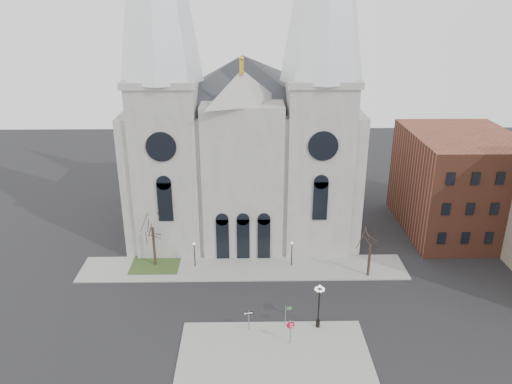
{
  "coord_description": "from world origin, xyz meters",
  "views": [
    {
      "loc": [
        0.63,
        -42.79,
        31.65
      ],
      "look_at": [
        1.51,
        8.0,
        11.4
      ],
      "focal_mm": 35.0,
      "sensor_mm": 36.0,
      "label": 1
    }
  ],
  "objects_px": {
    "stop_sign": "(290,327)",
    "street_name_sign": "(286,314)",
    "globe_lamp": "(319,301)",
    "one_way_sign": "(249,317)"
  },
  "relations": [
    {
      "from": "stop_sign",
      "to": "street_name_sign",
      "type": "relative_size",
      "value": 1.15
    },
    {
      "from": "stop_sign",
      "to": "one_way_sign",
      "type": "distance_m",
      "value": 4.54
    },
    {
      "from": "globe_lamp",
      "to": "one_way_sign",
      "type": "xyz_separation_m",
      "value": [
        -7.0,
        -0.34,
        -1.57
      ]
    },
    {
      "from": "globe_lamp",
      "to": "one_way_sign",
      "type": "distance_m",
      "value": 7.18
    },
    {
      "from": "one_way_sign",
      "to": "street_name_sign",
      "type": "bearing_deg",
      "value": 0.34
    },
    {
      "from": "stop_sign",
      "to": "street_name_sign",
      "type": "distance_m",
      "value": 2.94
    },
    {
      "from": "stop_sign",
      "to": "globe_lamp",
      "type": "height_order",
      "value": "globe_lamp"
    },
    {
      "from": "stop_sign",
      "to": "street_name_sign",
      "type": "xyz_separation_m",
      "value": [
        -0.18,
        2.89,
        -0.51
      ]
    },
    {
      "from": "stop_sign",
      "to": "globe_lamp",
      "type": "distance_m",
      "value": 4.12
    },
    {
      "from": "stop_sign",
      "to": "one_way_sign",
      "type": "relative_size",
      "value": 1.14
    }
  ]
}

